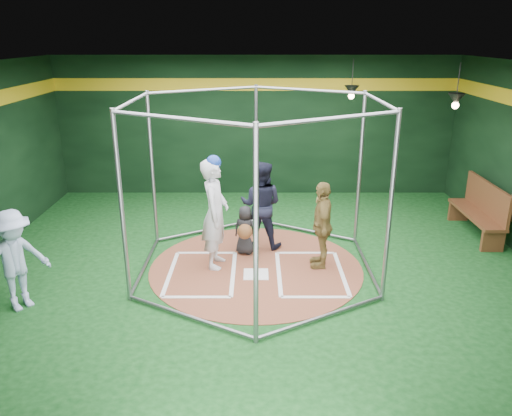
{
  "coord_description": "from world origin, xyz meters",
  "views": [
    {
      "loc": [
        0.0,
        -8.11,
        3.96
      ],
      "look_at": [
        0.0,
        0.1,
        1.1
      ],
      "focal_mm": 35.0,
      "sensor_mm": 36.0,
      "label": 1
    }
  ],
  "objects_px": {
    "visitor_leopard": "(322,225)",
    "dugout_bench": "(481,209)",
    "batter_figure": "(215,213)",
    "umpire": "(261,205)"
  },
  "relations": [
    {
      "from": "visitor_leopard",
      "to": "dugout_bench",
      "type": "xyz_separation_m",
      "value": [
        3.47,
        1.5,
        -0.22
      ]
    },
    {
      "from": "batter_figure",
      "to": "dugout_bench",
      "type": "bearing_deg",
      "value": 15.47
    },
    {
      "from": "visitor_leopard",
      "to": "dugout_bench",
      "type": "relative_size",
      "value": 0.81
    },
    {
      "from": "batter_figure",
      "to": "umpire",
      "type": "height_order",
      "value": "batter_figure"
    },
    {
      "from": "visitor_leopard",
      "to": "umpire",
      "type": "xyz_separation_m",
      "value": [
        -1.07,
        0.89,
        0.07
      ]
    },
    {
      "from": "umpire",
      "to": "dugout_bench",
      "type": "bearing_deg",
      "value": -158.28
    },
    {
      "from": "batter_figure",
      "to": "visitor_leopard",
      "type": "distance_m",
      "value": 1.89
    },
    {
      "from": "batter_figure",
      "to": "visitor_leopard",
      "type": "height_order",
      "value": "batter_figure"
    },
    {
      "from": "visitor_leopard",
      "to": "umpire",
      "type": "relative_size",
      "value": 0.92
    },
    {
      "from": "dugout_bench",
      "to": "umpire",
      "type": "bearing_deg",
      "value": -172.31
    }
  ]
}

